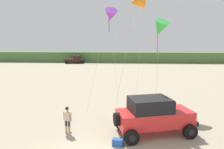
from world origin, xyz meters
name	(u,v)px	position (x,y,z in m)	size (l,w,h in m)	color
dune_ridge	(136,57)	(4.19, 50.00, 1.32)	(90.00, 9.74, 2.64)	#4C703D
jeep	(154,115)	(3.50, 3.04, 1.20)	(5.02, 3.49, 2.26)	red
person_watching	(67,118)	(-1.66, 2.79, 0.94)	(0.59, 0.41, 1.67)	tan
cooler_box	(118,142)	(1.44, 1.42, 0.19)	(0.56, 0.36, 0.38)	#23519E
distant_pickup	(75,60)	(-11.19, 43.52, 0.94)	(4.87, 3.12, 1.98)	black
kite_black_sled	(143,4)	(3.26, 11.08, 8.91)	(1.35, 5.91, 9.50)	yellow
kite_white_parafoil	(110,15)	(0.21, 12.23, 8.02)	(1.84, 4.49, 8.95)	purple
kite_pink_ribbon	(160,28)	(4.52, 8.81, 6.58)	(1.49, 3.84, 7.47)	green
kite_yellow_diamond	(136,2)	(2.50, 7.03, 8.38)	(2.34, 1.96, 9.04)	orange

